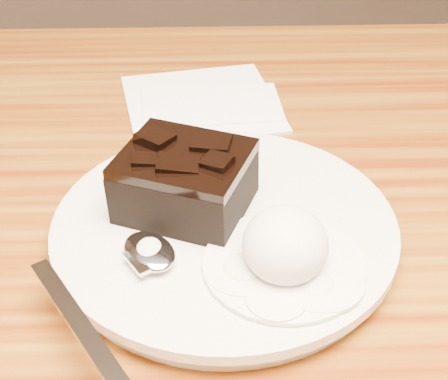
{
  "coord_description": "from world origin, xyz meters",
  "views": [
    {
      "loc": [
        0.04,
        -0.37,
        1.07
      ],
      "look_at": [
        0.05,
        0.02,
        0.79
      ],
      "focal_mm": 54.65,
      "sensor_mm": 36.0,
      "label": 1
    }
  ],
  "objects_px": {
    "brownie": "(185,185)",
    "ice_cream_scoop": "(285,245)",
    "napkin": "(201,102)",
    "plate": "(224,232)",
    "spoon": "(149,253)"
  },
  "relations": [
    {
      "from": "brownie",
      "to": "ice_cream_scoop",
      "type": "distance_m",
      "value": 0.09
    },
    {
      "from": "napkin",
      "to": "plate",
      "type": "bearing_deg",
      "value": -85.57
    },
    {
      "from": "brownie",
      "to": "ice_cream_scoop",
      "type": "height_order",
      "value": "ice_cream_scoop"
    },
    {
      "from": "ice_cream_scoop",
      "to": "plate",
      "type": "bearing_deg",
      "value": 127.28
    },
    {
      "from": "plate",
      "to": "brownie",
      "type": "height_order",
      "value": "brownie"
    },
    {
      "from": "ice_cream_scoop",
      "to": "napkin",
      "type": "relative_size",
      "value": 0.42
    },
    {
      "from": "brownie",
      "to": "spoon",
      "type": "distance_m",
      "value": 0.06
    },
    {
      "from": "brownie",
      "to": "spoon",
      "type": "bearing_deg",
      "value": -112.46
    },
    {
      "from": "spoon",
      "to": "napkin",
      "type": "bearing_deg",
      "value": 49.72
    },
    {
      "from": "plate",
      "to": "brownie",
      "type": "xyz_separation_m",
      "value": [
        -0.03,
        0.02,
        0.03
      ]
    },
    {
      "from": "ice_cream_scoop",
      "to": "napkin",
      "type": "xyz_separation_m",
      "value": [
        -0.05,
        0.25,
        -0.04
      ]
    },
    {
      "from": "brownie",
      "to": "ice_cream_scoop",
      "type": "xyz_separation_m",
      "value": [
        0.06,
        -0.07,
        -0.0
      ]
    },
    {
      "from": "plate",
      "to": "brownie",
      "type": "bearing_deg",
      "value": 147.58
    },
    {
      "from": "brownie",
      "to": "napkin",
      "type": "relative_size",
      "value": 0.61
    },
    {
      "from": "brownie",
      "to": "napkin",
      "type": "distance_m",
      "value": 0.19
    }
  ]
}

